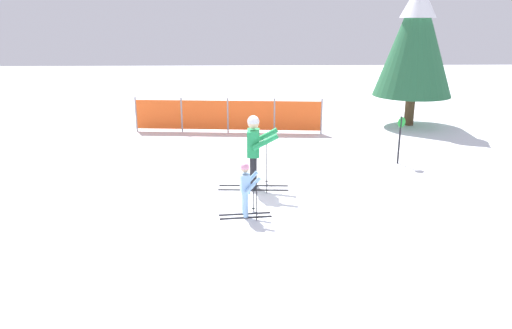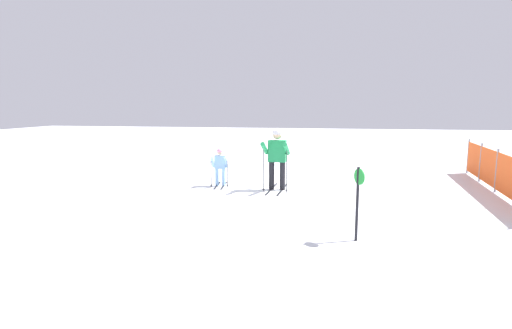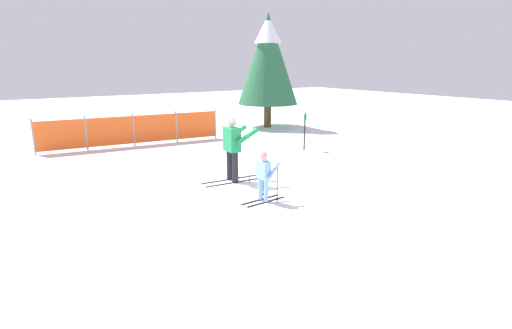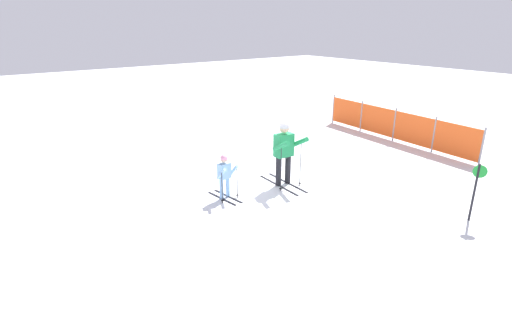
% 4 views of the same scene
% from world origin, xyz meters
% --- Properties ---
extents(ground_plane, '(60.00, 60.00, 0.00)m').
position_xyz_m(ground_plane, '(0.00, 0.00, 0.00)').
color(ground_plane, white).
extents(skier_adult, '(1.64, 0.75, 1.72)m').
position_xyz_m(skier_adult, '(0.24, 0.02, 1.03)').
color(skier_adult, black).
rests_on(skier_adult, ground_plane).
extents(skier_child, '(1.06, 0.53, 1.11)m').
position_xyz_m(skier_child, '(0.01, -1.67, 0.65)').
color(skier_child, black).
rests_on(skier_child, ground_plane).
extents(safety_fence, '(6.41, 0.63, 1.19)m').
position_xyz_m(safety_fence, '(-0.51, 5.88, 0.60)').
color(safety_fence, gray).
rests_on(safety_fence, ground_plane).
extents(conifer_far, '(2.76, 2.76, 5.13)m').
position_xyz_m(conifer_far, '(6.10, 6.88, 3.17)').
color(conifer_far, '#4C3823').
rests_on(conifer_far, ground_plane).
extents(trail_marker, '(0.25, 0.16, 1.30)m').
position_xyz_m(trail_marker, '(4.19, 1.93, 0.81)').
color(trail_marker, black).
rests_on(trail_marker, ground_plane).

